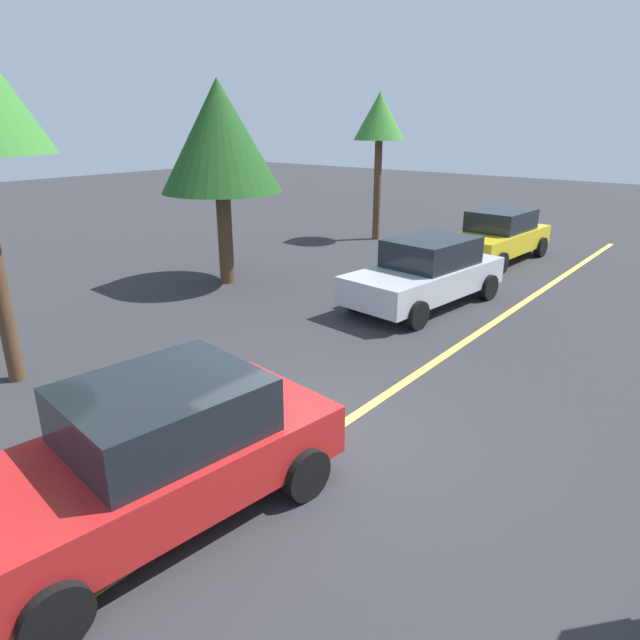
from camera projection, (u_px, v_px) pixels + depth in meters
The scene contains 7 objects.
ground_plane at pixel (319, 440), 7.91m from camera, with size 80.00×80.00×0.00m, color #2D2D30.
lane_marking_centre at pixel (423, 370), 10.12m from camera, with size 28.00×0.16×0.01m, color #E0D14C.
car_silver_approaching at pixel (426, 272), 13.49m from camera, with size 4.59×2.38×1.61m.
car_red_far_lane at pixel (155, 452), 6.19m from camera, with size 4.44×2.52×1.59m.
car_yellow_near_curb at pixel (498, 235), 17.86m from camera, with size 4.44×2.20×1.58m.
tree_left_verge at pixel (380, 120), 19.90m from camera, with size 1.83×1.83×5.20m.
tree_centre_verge at pixel (220, 138), 14.35m from camera, with size 3.14×3.14×5.26m.
Camera 1 is at (-5.37, -4.31, 4.25)m, focal length 31.56 mm.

